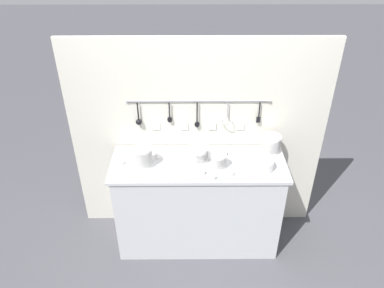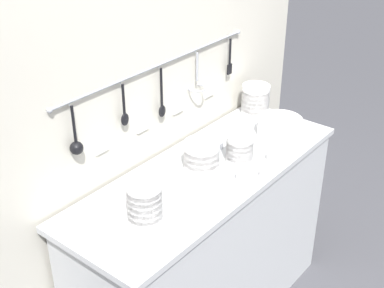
# 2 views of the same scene
# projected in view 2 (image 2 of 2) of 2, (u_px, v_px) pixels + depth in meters

# --- Properties ---
(counter) EXTENTS (1.53, 0.55, 0.94)m
(counter) POSITION_uv_depth(u_px,v_px,m) (206.00, 248.00, 2.72)
(counter) COLOR #B7BABC
(counter) RESTS_ON ground
(back_wall) EXTENTS (2.33, 0.11, 1.95)m
(back_wall) POSITION_uv_depth(u_px,v_px,m) (158.00, 143.00, 2.64)
(back_wall) COLOR beige
(back_wall) RESTS_ON ground
(bowl_stack_back_corner) EXTENTS (0.16, 0.16, 0.17)m
(bowl_stack_back_corner) POSITION_uv_depth(u_px,v_px,m) (256.00, 100.00, 2.99)
(bowl_stack_back_corner) COLOR white
(bowl_stack_back_corner) RESTS_ON counter
(bowl_stack_wide_centre) EXTENTS (0.14, 0.14, 0.19)m
(bowl_stack_wide_centre) POSITION_uv_depth(u_px,v_px,m) (144.00, 202.00, 2.11)
(bowl_stack_wide_centre) COLOR white
(bowl_stack_wide_centre) RESTS_ON counter
(bowl_stack_short_front) EXTENTS (0.13, 0.13, 0.14)m
(bowl_stack_short_front) POSITION_uv_depth(u_px,v_px,m) (240.00, 148.00, 2.54)
(bowl_stack_short_front) COLOR white
(bowl_stack_short_front) RESTS_ON counter
(bowl_stack_nested_right) EXTENTS (0.17, 0.17, 0.14)m
(bowl_stack_nested_right) POSITION_uv_depth(u_px,v_px,m) (202.00, 155.00, 2.48)
(bowl_stack_nested_right) COLOR white
(bowl_stack_nested_right) RESTS_ON counter
(plate_stack) EXTENTS (0.23, 0.23, 0.10)m
(plate_stack) POSITION_uv_depth(u_px,v_px,m) (280.00, 127.00, 2.78)
(plate_stack) COLOR white
(plate_stack) RESTS_ON counter
(steel_mixing_bowl) EXTENTS (0.12, 0.12, 0.03)m
(steel_mixing_bowl) POSITION_uv_depth(u_px,v_px,m) (212.00, 143.00, 2.69)
(steel_mixing_bowl) COLOR #93969E
(steel_mixing_bowl) RESTS_ON counter
(cup_back_left) EXTENTS (0.04, 0.04, 0.05)m
(cup_back_left) POSITION_uv_depth(u_px,v_px,m) (264.00, 173.00, 2.43)
(cup_back_left) COLOR white
(cup_back_left) RESTS_ON counter
(cup_edge_near) EXTENTS (0.04, 0.04, 0.05)m
(cup_edge_near) POSITION_uv_depth(u_px,v_px,m) (271.00, 156.00, 2.57)
(cup_edge_near) COLOR white
(cup_edge_near) RESTS_ON counter
(cup_by_caddy) EXTENTS (0.04, 0.04, 0.05)m
(cup_by_caddy) POSITION_uv_depth(u_px,v_px,m) (105.00, 240.00, 2.02)
(cup_by_caddy) COLOR white
(cup_by_caddy) RESTS_ON counter
(cup_mid_row) EXTENTS (0.04, 0.04, 0.05)m
(cup_mid_row) POSITION_uv_depth(u_px,v_px,m) (248.00, 121.00, 2.89)
(cup_mid_row) COLOR white
(cup_mid_row) RESTS_ON counter
(cup_front_left) EXTENTS (0.04, 0.04, 0.05)m
(cup_front_left) POSITION_uv_depth(u_px,v_px,m) (240.00, 176.00, 2.41)
(cup_front_left) COLOR white
(cup_front_left) RESTS_ON counter
(cup_front_right) EXTENTS (0.04, 0.04, 0.05)m
(cup_front_right) POSITION_uv_depth(u_px,v_px,m) (140.00, 195.00, 2.28)
(cup_front_right) COLOR white
(cup_front_right) RESTS_ON counter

